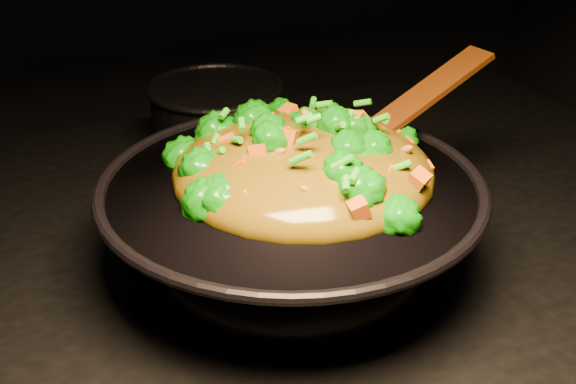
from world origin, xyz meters
name	(u,v)px	position (x,y,z in m)	size (l,w,h in m)	color
wok	(291,229)	(-0.08, -0.10, 0.96)	(0.43, 0.43, 0.12)	black
stir_fry	(303,134)	(-0.06, -0.08, 1.07)	(0.30, 0.30, 0.10)	#117A08
spatula	(404,110)	(0.09, -0.05, 1.07)	(0.28, 0.04, 0.01)	#3B1204
back_pot	(217,119)	(-0.06, 0.26, 0.96)	(0.20, 0.20, 0.12)	black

